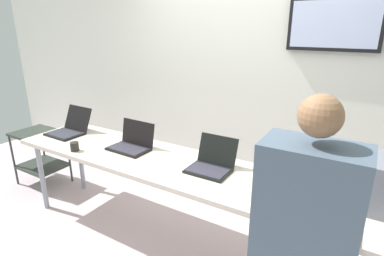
{
  "coord_description": "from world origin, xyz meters",
  "views": [
    {
      "loc": [
        1.22,
        -1.91,
        1.89
      ],
      "look_at": [
        -0.06,
        0.19,
        1.06
      ],
      "focal_mm": 28.89,
      "sensor_mm": 36.0,
      "label": 1
    }
  ],
  "objects_px": {
    "laptop_station_1": "(132,143)",
    "coffee_mug": "(75,147)",
    "storage_cart": "(40,150)",
    "laptop_station_3": "(324,191)",
    "workbench": "(186,172)",
    "person": "(305,231)",
    "laptop_station_2": "(212,163)",
    "laptop_station_0": "(70,128)"
  },
  "relations": [
    {
      "from": "laptop_station_1",
      "to": "coffee_mug",
      "type": "relative_size",
      "value": 4.69
    },
    {
      "from": "storage_cart",
      "to": "coffee_mug",
      "type": "bearing_deg",
      "value": -16.67
    },
    {
      "from": "laptop_station_1",
      "to": "laptop_station_3",
      "type": "distance_m",
      "value": 1.67
    },
    {
      "from": "workbench",
      "to": "person",
      "type": "xyz_separation_m",
      "value": [
        1.04,
        -0.62,
        0.24
      ]
    },
    {
      "from": "laptop_station_1",
      "to": "laptop_station_2",
      "type": "height_order",
      "value": "laptop_station_2"
    },
    {
      "from": "laptop_station_3",
      "to": "storage_cart",
      "type": "bearing_deg",
      "value": 179.56
    },
    {
      "from": "workbench",
      "to": "laptop_station_1",
      "type": "relative_size",
      "value": 9.08
    },
    {
      "from": "coffee_mug",
      "to": "laptop_station_1",
      "type": "bearing_deg",
      "value": 37.66
    },
    {
      "from": "workbench",
      "to": "laptop_station_1",
      "type": "xyz_separation_m",
      "value": [
        -0.64,
        0.06,
        0.11
      ]
    },
    {
      "from": "coffee_mug",
      "to": "storage_cart",
      "type": "height_order",
      "value": "coffee_mug"
    },
    {
      "from": "laptop_station_1",
      "to": "laptop_station_2",
      "type": "bearing_deg",
      "value": -0.04
    },
    {
      "from": "laptop_station_3",
      "to": "workbench",
      "type": "bearing_deg",
      "value": -176.58
    },
    {
      "from": "laptop_station_2",
      "to": "coffee_mug",
      "type": "relative_size",
      "value": 4.04
    },
    {
      "from": "workbench",
      "to": "person",
      "type": "bearing_deg",
      "value": -30.73
    },
    {
      "from": "laptop_station_1",
      "to": "coffee_mug",
      "type": "bearing_deg",
      "value": -142.34
    },
    {
      "from": "coffee_mug",
      "to": "person",
      "type": "bearing_deg",
      "value": -10.08
    },
    {
      "from": "laptop_station_3",
      "to": "coffee_mug",
      "type": "bearing_deg",
      "value": -171.46
    },
    {
      "from": "workbench",
      "to": "laptop_station_3",
      "type": "xyz_separation_m",
      "value": [
        1.03,
        0.06,
        0.11
      ]
    },
    {
      "from": "coffee_mug",
      "to": "storage_cart",
      "type": "xyz_separation_m",
      "value": [
        -1.12,
        0.34,
        -0.39
      ]
    },
    {
      "from": "laptop_station_0",
      "to": "laptop_station_2",
      "type": "height_order",
      "value": "laptop_station_0"
    },
    {
      "from": "laptop_station_0",
      "to": "laptop_station_3",
      "type": "relative_size",
      "value": 0.96
    },
    {
      "from": "workbench",
      "to": "laptop_station_0",
      "type": "xyz_separation_m",
      "value": [
        -1.49,
        0.05,
        0.11
      ]
    },
    {
      "from": "laptop_station_2",
      "to": "laptop_station_3",
      "type": "xyz_separation_m",
      "value": [
        0.83,
        -0.0,
        0.0
      ]
    },
    {
      "from": "person",
      "to": "laptop_station_1",
      "type": "bearing_deg",
      "value": 157.81
    },
    {
      "from": "laptop_station_0",
      "to": "storage_cart",
      "type": "xyz_separation_m",
      "value": [
        -0.68,
        0.04,
        -0.41
      ]
    },
    {
      "from": "laptop_station_0",
      "to": "laptop_station_2",
      "type": "bearing_deg",
      "value": 0.62
    },
    {
      "from": "coffee_mug",
      "to": "storage_cart",
      "type": "relative_size",
      "value": 0.12
    },
    {
      "from": "laptop_station_3",
      "to": "storage_cart",
      "type": "xyz_separation_m",
      "value": [
        -3.2,
        0.02,
        -0.41
      ]
    },
    {
      "from": "workbench",
      "to": "laptop_station_2",
      "type": "relative_size",
      "value": 10.52
    },
    {
      "from": "workbench",
      "to": "person",
      "type": "relative_size",
      "value": 2.14
    },
    {
      "from": "workbench",
      "to": "laptop_station_2",
      "type": "bearing_deg",
      "value": 17.8
    },
    {
      "from": "laptop_station_0",
      "to": "person",
      "type": "bearing_deg",
      "value": -14.75
    },
    {
      "from": "storage_cart",
      "to": "laptop_station_3",
      "type": "bearing_deg",
      "value": -0.44
    },
    {
      "from": "person",
      "to": "storage_cart",
      "type": "height_order",
      "value": "person"
    },
    {
      "from": "laptop_station_1",
      "to": "coffee_mug",
      "type": "distance_m",
      "value": 0.51
    },
    {
      "from": "laptop_station_1",
      "to": "laptop_station_2",
      "type": "xyz_separation_m",
      "value": [
        0.83,
        -0.0,
        0.0
      ]
    },
    {
      "from": "laptop_station_2",
      "to": "person",
      "type": "bearing_deg",
      "value": -39.0
    },
    {
      "from": "workbench",
      "to": "laptop_station_1",
      "type": "distance_m",
      "value": 0.65
    },
    {
      "from": "workbench",
      "to": "laptop_station_3",
      "type": "distance_m",
      "value": 1.04
    },
    {
      "from": "workbench",
      "to": "laptop_station_1",
      "type": "bearing_deg",
      "value": 174.21
    },
    {
      "from": "workbench",
      "to": "coffee_mug",
      "type": "height_order",
      "value": "coffee_mug"
    },
    {
      "from": "laptop_station_0",
      "to": "laptop_station_1",
      "type": "relative_size",
      "value": 0.99
    }
  ]
}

